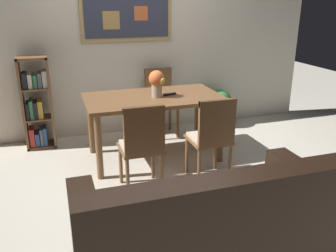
% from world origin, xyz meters
% --- Properties ---
extents(ground_plane, '(12.00, 12.00, 0.00)m').
position_xyz_m(ground_plane, '(0.00, 0.00, 0.00)').
color(ground_plane, beige).
extents(wall_back_with_painting, '(5.20, 0.14, 2.60)m').
position_xyz_m(wall_back_with_painting, '(-0.00, 1.53, 1.31)').
color(wall_back_with_painting, silver).
rests_on(wall_back_with_painting, ground_plane).
extents(dining_table, '(1.55, 0.88, 0.75)m').
position_xyz_m(dining_table, '(-0.03, 0.47, 0.66)').
color(dining_table, brown).
rests_on(dining_table, ground_plane).
extents(dining_chair_near_right, '(0.40, 0.41, 0.91)m').
position_xyz_m(dining_chair_near_right, '(0.35, -0.31, 0.54)').
color(dining_chair_near_right, brown).
rests_on(dining_chair_near_right, ground_plane).
extents(dining_chair_near_left, '(0.40, 0.41, 0.91)m').
position_xyz_m(dining_chair_near_left, '(-0.37, -0.30, 0.54)').
color(dining_chair_near_left, brown).
rests_on(dining_chair_near_left, ground_plane).
extents(dining_chair_far_right, '(0.40, 0.41, 0.91)m').
position_xyz_m(dining_chair_far_right, '(0.28, 1.24, 0.54)').
color(dining_chair_far_right, brown).
rests_on(dining_chair_far_right, ground_plane).
extents(leather_couch, '(1.80, 0.84, 0.84)m').
position_xyz_m(leather_couch, '(-0.20, -1.46, 0.31)').
color(leather_couch, black).
rests_on(leather_couch, ground_plane).
extents(bookshelf, '(0.36, 0.28, 1.16)m').
position_xyz_m(bookshelf, '(-1.34, 1.24, 0.55)').
color(bookshelf, brown).
rests_on(bookshelf, ground_plane).
extents(potted_ivy, '(0.39, 0.39, 0.55)m').
position_xyz_m(potted_ivy, '(1.19, 1.27, 0.31)').
color(potted_ivy, '#B2ADA3').
rests_on(potted_ivy, ground_plane).
extents(flower_vase, '(0.19, 0.20, 0.30)m').
position_xyz_m(flower_vase, '(-0.00, 0.44, 0.93)').
color(flower_vase, tan).
rests_on(flower_vase, dining_table).
extents(tv_remote, '(0.16, 0.08, 0.02)m').
position_xyz_m(tv_remote, '(0.16, 0.48, 0.76)').
color(tv_remote, black).
rests_on(tv_remote, dining_table).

